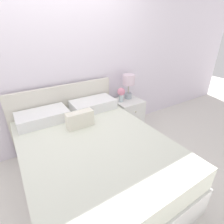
{
  "coord_description": "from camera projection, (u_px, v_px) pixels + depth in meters",
  "views": [
    {
      "loc": [
        -0.66,
        -2.38,
        1.72
      ],
      "look_at": [
        0.51,
        -0.53,
        0.63
      ],
      "focal_mm": 28.0,
      "sensor_mm": 36.0,
      "label": 1
    }
  ],
  "objects": [
    {
      "name": "nightstand",
      "position": [
        127.0,
        116.0,
        3.07
      ],
      "size": [
        0.45,
        0.44,
        0.58
      ],
      "color": "white",
      "rests_on": "ground_plane"
    },
    {
      "name": "bed",
      "position": [
        92.0,
        157.0,
        2.06
      ],
      "size": [
        1.52,
        1.93,
        0.96
      ],
      "color": "white",
      "rests_on": "ground_plane"
    },
    {
      "name": "flower_vase",
      "position": [
        121.0,
        93.0,
        2.82
      ],
      "size": [
        0.13,
        0.13,
        0.24
      ],
      "color": "silver",
      "rests_on": "nightstand"
    },
    {
      "name": "wall_back",
      "position": [
        56.0,
        60.0,
        2.35
      ],
      "size": [
        8.0,
        0.06,
        2.6
      ],
      "color": "white",
      "rests_on": "ground_plane"
    },
    {
      "name": "table_lamp",
      "position": [
        129.0,
        82.0,
        2.9
      ],
      "size": [
        0.2,
        0.2,
        0.41
      ],
      "color": "#A8B2BC",
      "rests_on": "nightstand"
    },
    {
      "name": "ground_plane",
      "position": [
        69.0,
        141.0,
        2.88
      ],
      "size": [
        12.0,
        12.0,
        0.0
      ],
      "primitive_type": "plane",
      "color": "silver"
    }
  ]
}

